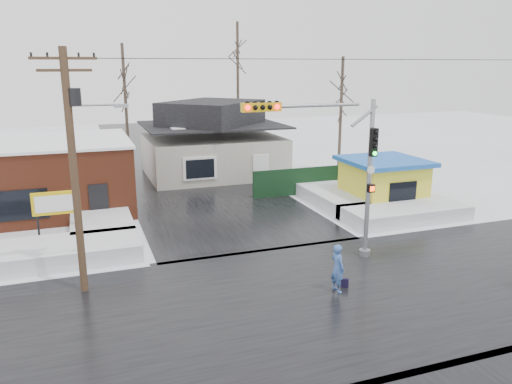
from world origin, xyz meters
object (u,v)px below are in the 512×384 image
object	(u,v)px
pedestrian	(338,269)
utility_pole	(75,159)
marquee_sign	(56,205)
traffic_signal	(338,159)
kiosk	(383,182)

from	to	relation	value
pedestrian	utility_pole	bearing A→B (deg)	62.62
marquee_sign	pedestrian	size ratio (longest dim) A/B	1.36
traffic_signal	kiosk	size ratio (longest dim) A/B	1.52
kiosk	pedestrian	distance (m)	12.96
kiosk	pedestrian	world-z (taller)	kiosk
marquee_sign	kiosk	xyz separation A→B (m)	(18.50, 0.50, -0.46)
utility_pole	marquee_sign	distance (m)	6.87
traffic_signal	kiosk	world-z (taller)	traffic_signal
utility_pole	pedestrian	bearing A→B (deg)	-20.26
traffic_signal	marquee_sign	xyz separation A→B (m)	(-11.43, 6.53, -2.62)
utility_pole	pedestrian	world-z (taller)	utility_pole
traffic_signal	utility_pole	distance (m)	10.39
marquee_sign	pedestrian	world-z (taller)	marquee_sign
utility_pole	pedestrian	distance (m)	10.43
utility_pole	marquee_sign	world-z (taller)	utility_pole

